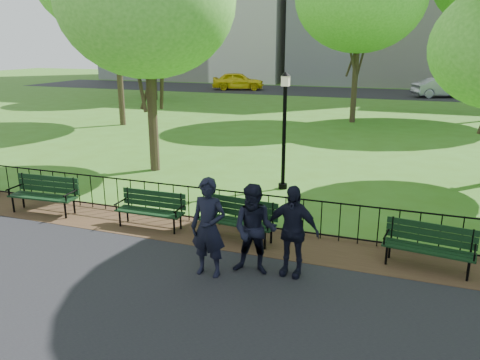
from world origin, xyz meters
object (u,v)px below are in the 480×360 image
(park_bench_main, at_px, (225,212))
(person_mid, at_px, (255,230))
(sedan_silver, at_px, (442,88))
(tree_near_w, at_px, (147,1))
(person_right, at_px, (292,231))
(tree_far_w, at_px, (151,11))
(park_bench_left_a, at_px, (151,206))
(park_bench_left_b, at_px, (45,191))
(park_bench_right_a, at_px, (429,242))
(lamppost, at_px, (284,127))
(person_left, at_px, (209,228))
(taxi, at_px, (238,81))

(park_bench_main, bearing_deg, person_mid, -43.78)
(park_bench_main, height_order, sedan_silver, sedan_silver)
(tree_near_w, distance_m, person_right, 9.59)
(park_bench_main, xyz_separation_m, person_mid, (1.13, -1.33, 0.25))
(tree_far_w, height_order, person_mid, tree_far_w)
(park_bench_left_a, relative_size, person_mid, 0.95)
(tree_far_w, relative_size, sedan_silver, 2.03)
(park_bench_left_b, xyz_separation_m, person_mid, (6.03, -1.33, 0.29))
(park_bench_left_b, relative_size, park_bench_right_a, 1.06)
(park_bench_right_a, relative_size, person_right, 0.99)
(lamppost, distance_m, person_right, 5.48)
(sedan_silver, bearing_deg, park_bench_left_b, 136.88)
(tree_near_w, relative_size, tree_far_w, 0.84)
(park_bench_main, distance_m, person_mid, 1.76)
(park_bench_right_a, bearing_deg, lamppost, 141.94)
(tree_far_w, bearing_deg, park_bench_left_a, -60.34)
(park_bench_left_b, distance_m, person_left, 5.53)
(lamppost, xyz_separation_m, tree_near_w, (-4.65, 0.59, 3.56))
(park_bench_right_a, distance_m, sedan_silver, 32.16)
(park_bench_right_a, xyz_separation_m, sedan_silver, (1.63, 32.12, 0.23))
(park_bench_left_b, bearing_deg, person_left, -21.04)
(park_bench_right_a, relative_size, tree_far_w, 0.18)
(park_bench_main, xyz_separation_m, tree_far_w, (-14.85, 22.86, 5.79))
(park_bench_main, relative_size, park_bench_right_a, 1.05)
(taxi, bearing_deg, tree_far_w, 145.41)
(park_bench_left_b, bearing_deg, tree_far_w, 110.07)
(park_bench_right_a, distance_m, tree_near_w, 10.89)
(lamppost, height_order, person_right, lamppost)
(lamppost, height_order, person_mid, lamppost)
(park_bench_left_a, bearing_deg, person_mid, -25.46)
(tree_near_w, relative_size, sedan_silver, 1.71)
(person_right, bearing_deg, park_bench_main, 151.44)
(park_bench_main, xyz_separation_m, taxi, (-11.67, 32.53, 0.20))
(park_bench_left_b, bearing_deg, person_mid, -15.89)
(tree_near_w, bearing_deg, park_bench_left_a, -60.85)
(person_left, height_order, person_right, person_left)
(park_bench_left_a, xyz_separation_m, person_left, (2.21, -1.71, 0.41))
(park_bench_left_a, relative_size, taxi, 0.35)
(park_bench_left_b, bearing_deg, tree_near_w, 80.45)
(person_left, distance_m, sedan_silver, 34.24)
(tree_near_w, height_order, person_left, tree_near_w)
(park_bench_left_b, height_order, lamppost, lamppost)
(park_bench_main, xyz_separation_m, lamppost, (0.24, 4.03, 1.23))
(park_bench_main, bearing_deg, park_bench_left_b, -174.08)
(park_bench_left_a, distance_m, tree_far_w, 26.90)
(lamppost, bearing_deg, taxi, 112.69)
(tree_far_w, bearing_deg, tree_near_w, -60.21)
(park_bench_main, relative_size, park_bench_left_a, 1.09)
(tree_near_w, height_order, sedan_silver, tree_near_w)
(park_bench_right_a, distance_m, person_left, 4.20)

